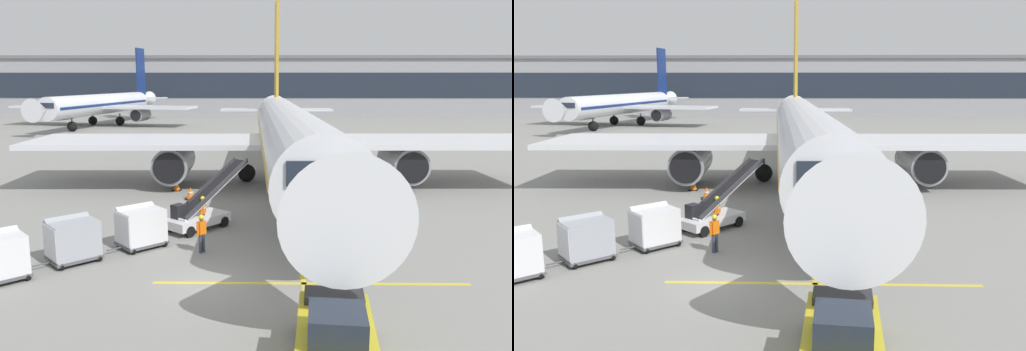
# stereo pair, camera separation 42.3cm
# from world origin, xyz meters

# --- Properties ---
(ground_plane) EXTENTS (600.00, 600.00, 0.00)m
(ground_plane) POSITION_xyz_m (0.00, 0.00, 0.00)
(ground_plane) COLOR gray
(parked_airplane) EXTENTS (37.23, 47.93, 15.81)m
(parked_airplane) POSITION_xyz_m (3.93, 18.79, 3.71)
(parked_airplane) COLOR silver
(parked_airplane) RESTS_ON ground
(belt_loader) EXTENTS (4.26, 4.75, 3.35)m
(belt_loader) POSITION_xyz_m (-1.14, 7.40, 0.91)
(belt_loader) COLOR silver
(belt_loader) RESTS_ON ground
(baggage_cart_lead) EXTENTS (2.57, 2.53, 1.91)m
(baggage_cart_lead) POSITION_xyz_m (-3.52, 4.36, 1.00)
(baggage_cart_lead) COLOR #515156
(baggage_cart_lead) RESTS_ON ground
(baggage_cart_second) EXTENTS (2.57, 2.53, 1.91)m
(baggage_cart_second) POSITION_xyz_m (-5.94, 2.41, 1.00)
(baggage_cart_second) COLOR #515156
(baggage_cart_second) RESTS_ON ground
(pushback_tug) EXTENTS (2.56, 4.60, 1.83)m
(pushback_tug) POSITION_xyz_m (4.08, -5.31, 0.83)
(pushback_tug) COLOR gold
(pushback_tug) RESTS_ON ground
(ground_crew_by_loader) EXTENTS (0.42, 0.47, 1.74)m
(ground_crew_by_loader) POSITION_xyz_m (-0.61, 3.60, 1.00)
(ground_crew_by_loader) COLOR #333847
(ground_crew_by_loader) RESTS_ON ground
(ground_crew_by_carts) EXTENTS (0.33, 0.56, 1.74)m
(ground_crew_by_carts) POSITION_xyz_m (-0.98, 7.21, 1.00)
(ground_crew_by_carts) COLOR #333847
(ground_crew_by_carts) RESTS_ON ground
(safety_cone_engine_keepout) EXTENTS (0.63, 0.63, 0.71)m
(safety_cone_engine_keepout) POSITION_xyz_m (-3.92, 16.54, 0.34)
(safety_cone_engine_keepout) COLOR black
(safety_cone_engine_keepout) RESTS_ON ground
(safety_cone_wingtip) EXTENTS (0.70, 0.70, 0.78)m
(safety_cone_wingtip) POSITION_xyz_m (-2.58, 13.93, 0.38)
(safety_cone_wingtip) COLOR black
(safety_cone_wingtip) RESTS_ON ground
(apron_guidance_line_lead_in) EXTENTS (0.20, 110.00, 0.01)m
(apron_guidance_line_lead_in) POSITION_xyz_m (3.67, 17.93, 0.00)
(apron_guidance_line_lead_in) COLOR yellow
(apron_guidance_line_lead_in) RESTS_ON ground
(apron_guidance_line_stop_bar) EXTENTS (12.00, 0.20, 0.01)m
(apron_guidance_line_stop_bar) POSITION_xyz_m (3.94, 0.13, 0.00)
(apron_guidance_line_stop_bar) COLOR yellow
(apron_guidance_line_stop_bar) RESTS_ON ground
(terminal_building) EXTENTS (144.68, 18.52, 12.99)m
(terminal_building) POSITION_xyz_m (-9.57, 105.50, 6.44)
(terminal_building) COLOR #939399
(terminal_building) RESTS_ON ground
(distant_airplane) EXTENTS (31.73, 39.95, 13.73)m
(distant_airplane) POSITION_xyz_m (-24.84, 67.66, 3.56)
(distant_airplane) COLOR silver
(distant_airplane) RESTS_ON ground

